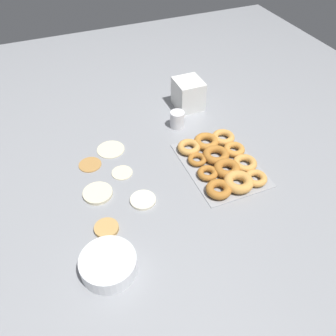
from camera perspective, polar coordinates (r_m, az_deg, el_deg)
name	(u,v)px	position (r m, az deg, el deg)	size (l,w,h in m)	color
ground_plane	(143,178)	(1.41, -4.03, -1.57)	(3.00, 3.00, 0.00)	gray
pancake_0	(90,164)	(1.49, -12.41, 0.59)	(0.09, 0.09, 0.01)	#B27F42
pancake_1	(107,228)	(1.25, -9.84, -9.50)	(0.08, 0.08, 0.01)	tan
pancake_2	(143,200)	(1.32, -4.04, -5.15)	(0.10, 0.10, 0.01)	silver
pancake_3	(98,193)	(1.37, -11.21, -3.99)	(0.11, 0.11, 0.01)	beige
pancake_4	(111,149)	(1.55, -9.18, 3.01)	(0.12, 0.12, 0.01)	beige
pancake_5	(122,172)	(1.43, -7.38, -0.70)	(0.08, 0.08, 0.01)	beige
donut_tray	(222,162)	(1.46, 8.66, 0.95)	(0.39, 0.28, 0.04)	#93969B
batter_bowl	(108,264)	(1.15, -9.55, -15.00)	(0.18, 0.18, 0.06)	white
container_stack	(188,94)	(1.76, 3.26, 11.77)	(0.14, 0.13, 0.14)	white
paper_cup	(177,120)	(1.64, 1.50, 7.78)	(0.06, 0.06, 0.08)	white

